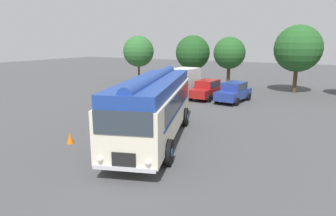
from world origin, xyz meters
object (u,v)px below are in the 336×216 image
Objects in this scene: vintage_bus at (154,104)px; traffic_cone at (70,138)px; car_mid_left at (234,92)px; car_near_left at (207,89)px; box_van at (178,82)px.

vintage_bus is 4.56m from traffic_cone.
traffic_cone is (-4.13, -14.27, -0.57)m from car_mid_left.
car_near_left is 7.85× the size of traffic_cone.
car_near_left is 2.90m from box_van.
traffic_cone is (1.20, -14.30, -1.09)m from box_van.
vintage_bus is at bearing -81.57° from car_near_left.
vintage_bus reaches higher than car_near_left.
box_van is (-4.62, 11.75, -0.53)m from vintage_bus.
car_near_left is (-1.77, 11.93, -1.05)m from vintage_bus.
vintage_bus is 12.63m from box_van.
car_mid_left reaches higher than traffic_cone.
box_van is at bearing -176.39° from car_near_left.
box_van reaches higher than traffic_cone.
vintage_bus is 11.79m from car_mid_left.
car_mid_left is 14.87m from traffic_cone.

